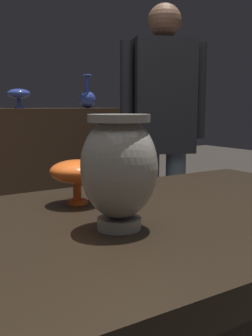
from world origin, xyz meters
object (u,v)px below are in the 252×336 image
object	(u,v)px
vase_tall_behind	(77,172)
visitor_near_right	(163,127)
shelf_vase_right	(19,94)
vase_centerpiece	(119,167)
shelf_vase_far_right	(87,98)

from	to	relation	value
vase_tall_behind	visitor_near_right	size ratio (longest dim) A/B	0.08
shelf_vase_right	vase_tall_behind	bearing A→B (deg)	-105.41
vase_centerpiece	vase_tall_behind	bearing A→B (deg)	84.55
visitor_near_right	vase_centerpiece	bearing A→B (deg)	72.28
shelf_vase_far_right	visitor_near_right	xyz separation A→B (m)	(-0.09, -1.04, -0.17)
shelf_vase_far_right	visitor_near_right	world-z (taller)	visitor_near_right
shelf_vase_right	visitor_near_right	distance (m)	1.17
vase_tall_behind	visitor_near_right	distance (m)	1.38
shelf_vase_right	vase_centerpiece	bearing A→B (deg)	-104.55
vase_tall_behind	shelf_vase_right	bearing A→B (deg)	74.59
vase_centerpiece	shelf_vase_right	bearing A→B (deg)	75.45
vase_centerpiece	vase_tall_behind	distance (m)	0.20
shelf_vase_right	visitor_near_right	xyz separation A→B (m)	(0.43, -1.07, -0.19)
vase_tall_behind	shelf_vase_far_right	distance (m)	2.29
vase_centerpiece	vase_tall_behind	size ratio (longest dim) A/B	1.69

